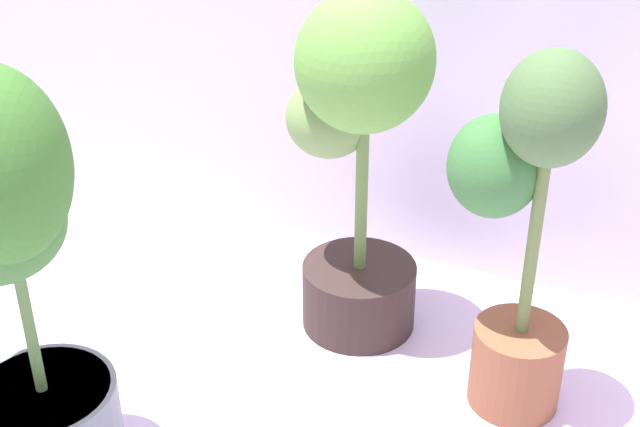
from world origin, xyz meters
TOP-DOWN VIEW (x-y plane):
  - potted_plant_back_right at (0.33, 0.42)m, footprint 0.30×0.24m
  - potted_plant_back_center at (-0.03, 0.53)m, footprint 0.40×0.39m
  - potted_plant_front_left at (-0.36, -0.12)m, footprint 0.37×0.34m

SIDE VIEW (x-z plane):
  - potted_plant_back_right at x=0.33m, z-range 0.05..0.78m
  - potted_plant_front_left at x=-0.36m, z-range 0.03..0.81m
  - potted_plant_back_center at x=-0.03m, z-range 0.07..0.83m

